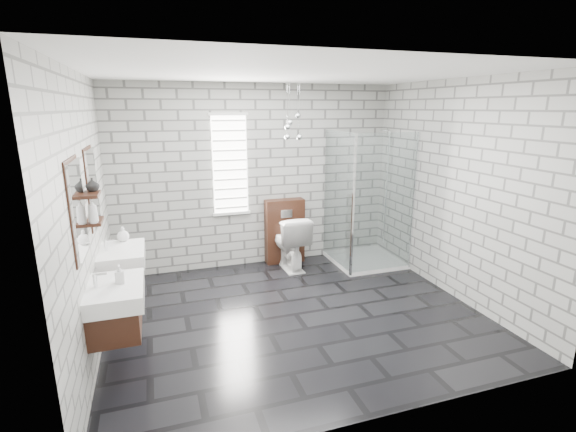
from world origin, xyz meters
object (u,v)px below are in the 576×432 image
vanity_left (111,295)px  toilet (290,241)px  vanity_right (118,257)px  shower_enclosure (364,234)px  cistern_panel (284,231)px

vanity_left → toilet: bearing=40.4°
vanity_right → shower_enclosure: 3.49m
vanity_left → toilet: size_ratio=1.92×
vanity_left → shower_enclosure: size_ratio=0.77×
vanity_right → cistern_panel: vanity_right is taller
cistern_panel → toilet: size_ratio=1.22×
vanity_right → toilet: 2.52m
vanity_left → cistern_panel: (2.31, 2.21, -0.26)m
vanity_right → cistern_panel: bearing=27.5°
vanity_right → shower_enclosure: (3.41, 0.69, -0.25)m
shower_enclosure → vanity_left: bearing=-153.5°
vanity_right → cistern_panel: (2.31, 1.20, -0.26)m
vanity_left → toilet: 3.05m
toilet → vanity_right: bearing=21.3°
vanity_left → vanity_right: (0.00, 1.01, 0.00)m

